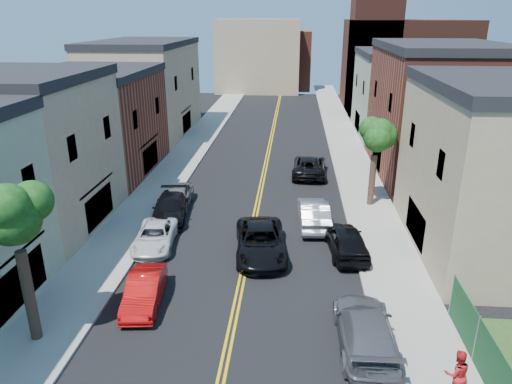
% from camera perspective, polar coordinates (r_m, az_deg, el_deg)
% --- Properties ---
extents(sidewalk_left, '(3.20, 100.00, 0.15)m').
position_cam_1_polar(sidewalk_left, '(44.44, -8.99, 3.93)').
color(sidewalk_left, gray).
rests_on(sidewalk_left, ground).
extents(sidewalk_right, '(3.20, 100.00, 0.15)m').
position_cam_1_polar(sidewalk_right, '(43.57, 11.70, 3.42)').
color(sidewalk_right, gray).
rests_on(sidewalk_right, ground).
extents(curb_left, '(0.30, 100.00, 0.15)m').
position_cam_1_polar(curb_left, '(44.06, -6.77, 3.90)').
color(curb_left, gray).
rests_on(curb_left, ground).
extents(curb_right, '(0.30, 100.00, 0.15)m').
position_cam_1_polar(curb_right, '(43.39, 9.40, 3.50)').
color(curb_right, gray).
rests_on(curb_right, ground).
extents(bldg_left_tan_near, '(9.00, 10.00, 9.00)m').
position_cam_1_polar(bldg_left_tan_near, '(32.10, -26.36, 3.78)').
color(bldg_left_tan_near, '#998466').
rests_on(bldg_left_tan_near, ground).
extents(bldg_left_brick, '(9.00, 12.00, 8.00)m').
position_cam_1_polar(bldg_left_brick, '(41.71, -18.81, 7.57)').
color(bldg_left_brick, brown).
rests_on(bldg_left_brick, ground).
extents(bldg_left_tan_far, '(9.00, 16.00, 9.50)m').
position_cam_1_polar(bldg_left_tan_far, '(54.50, -13.22, 11.75)').
color(bldg_left_tan_far, '#998466').
rests_on(bldg_left_tan_far, ground).
extents(bldg_right_tan, '(9.00, 12.00, 9.00)m').
position_cam_1_polar(bldg_right_tan, '(29.05, 27.95, 1.92)').
color(bldg_right_tan, '#998466').
rests_on(bldg_right_tan, ground).
extents(bldg_right_brick, '(9.00, 14.00, 10.00)m').
position_cam_1_polar(bldg_right_brick, '(41.74, 20.93, 8.73)').
color(bldg_right_brick, brown).
rests_on(bldg_right_brick, ground).
extents(bldg_right_palegrn, '(9.00, 12.00, 8.50)m').
position_cam_1_polar(bldg_right_palegrn, '(55.25, 17.01, 10.99)').
color(bldg_right_palegrn, gray).
rests_on(bldg_right_palegrn, ground).
extents(church, '(16.20, 14.20, 22.60)m').
position_cam_1_polar(church, '(70.05, 16.70, 15.35)').
color(church, '#4C2319').
rests_on(church, ground).
extents(backdrop_left, '(14.00, 8.00, 12.00)m').
position_cam_1_polar(backdrop_left, '(83.88, 0.25, 16.04)').
color(backdrop_left, '#998466').
rests_on(backdrop_left, ground).
extents(backdrop_center, '(10.00, 8.00, 10.00)m').
position_cam_1_polar(backdrop_center, '(87.74, 3.16, 15.56)').
color(backdrop_center, brown).
rests_on(backdrop_center, ground).
extents(tree_left_mid, '(5.20, 5.20, 9.29)m').
position_cam_1_polar(tree_left_mid, '(19.45, -27.58, 0.14)').
color(tree_left_mid, '#38241C').
rests_on(tree_left_mid, sidewalk_left).
extents(tree_right_far, '(4.40, 4.40, 8.03)m').
position_cam_1_polar(tree_right_far, '(32.59, 14.41, 7.80)').
color(tree_right_far, '#38241C').
rests_on(tree_right_far, sidewalk_right).
extents(red_sedan, '(1.92, 4.38, 1.40)m').
position_cam_1_polar(red_sedan, '(22.81, -13.30, -11.49)').
color(red_sedan, red).
rests_on(red_sedan, ground).
extents(white_pickup, '(2.57, 4.83, 1.29)m').
position_cam_1_polar(white_pickup, '(27.93, -12.08, -5.26)').
color(white_pickup, silver).
rests_on(white_pickup, ground).
extents(grey_car_left, '(1.95, 4.47, 1.50)m').
position_cam_1_polar(grey_car_left, '(33.34, -9.40, -0.55)').
color(grey_car_left, slate).
rests_on(grey_car_left, ground).
extents(black_car_left, '(2.75, 5.45, 1.52)m').
position_cam_1_polar(black_car_left, '(31.39, -10.32, -1.95)').
color(black_car_left, black).
rests_on(black_car_left, ground).
extents(grey_car_right, '(2.34, 5.58, 1.61)m').
position_cam_1_polar(grey_car_right, '(20.15, 13.06, -15.86)').
color(grey_car_right, '#53545A').
rests_on(grey_car_right, ground).
extents(black_car_right, '(2.48, 5.03, 1.65)m').
position_cam_1_polar(black_car_right, '(26.96, 10.81, -5.72)').
color(black_car_right, black).
rests_on(black_car_right, ground).
extents(silver_car_right, '(2.08, 5.18, 1.67)m').
position_cam_1_polar(silver_car_right, '(30.14, 6.92, -2.56)').
color(silver_car_right, '#999CA1').
rests_on(silver_car_right, ground).
extents(dark_car_right_far, '(2.93, 5.87, 1.59)m').
position_cam_1_polar(dark_car_right_far, '(39.74, 6.45, 3.15)').
color(dark_car_right_far, black).
rests_on(dark_car_right_far, ground).
extents(black_suv_lane, '(3.33, 6.10, 1.62)m').
position_cam_1_polar(black_suv_lane, '(26.37, 0.55, -5.99)').
color(black_suv_lane, black).
rests_on(black_suv_lane, ground).
extents(pedestrian_right, '(0.93, 0.75, 1.84)m').
position_cam_1_polar(pedestrian_right, '(18.67, 23.03, -19.50)').
color(pedestrian_right, red).
rests_on(pedestrian_right, sidewalk_right).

